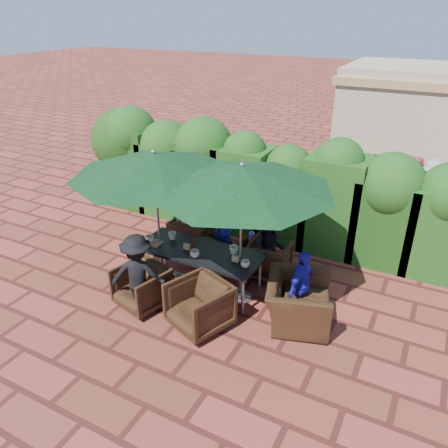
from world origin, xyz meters
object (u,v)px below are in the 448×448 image
at_px(umbrella_left, 154,164).
at_px(chair_near_right, 199,304).
at_px(chair_near_left, 141,285).
at_px(chair_end_right, 299,295).
at_px(umbrella_right, 242,178).
at_px(chair_far_left, 194,233).
at_px(chair_far_mid, 224,249).
at_px(chair_far_right, 269,258).
at_px(dining_table, 200,254).

bearing_deg(umbrella_left, chair_near_right, -33.45).
bearing_deg(chair_near_left, chair_end_right, 33.30).
distance_m(umbrella_right, chair_far_left, 2.59).
relative_size(umbrella_left, chair_far_mid, 4.05).
height_order(chair_far_left, chair_near_left, chair_far_left).
xyz_separation_m(umbrella_left, chair_end_right, (2.64, -0.03, -1.72)).
xyz_separation_m(chair_near_left, chair_near_right, (1.13, -0.03, 0.03)).
bearing_deg(chair_far_mid, chair_far_right, -157.17).
distance_m(chair_far_right, chair_end_right, 1.37).
distance_m(chair_far_right, chair_near_left, 2.38).
height_order(dining_table, chair_far_right, same).
bearing_deg(dining_table, umbrella_left, -175.15).
bearing_deg(chair_end_right, umbrella_left, 72.34).
relative_size(dining_table, umbrella_right, 0.76).
height_order(umbrella_left, chair_near_left, umbrella_left).
relative_size(umbrella_left, chair_near_right, 3.30).
xyz_separation_m(chair_far_mid, chair_near_right, (0.51, -1.81, 0.08)).
bearing_deg(umbrella_left, chair_far_right, 29.49).
bearing_deg(chair_end_right, dining_table, 69.97).
bearing_deg(chair_near_left, chair_far_right, 64.84).
relative_size(umbrella_right, chair_near_right, 3.41).
height_order(umbrella_right, chair_far_mid, umbrella_right).
bearing_deg(chair_far_left, umbrella_right, 144.47).
bearing_deg(umbrella_left, chair_far_left, 89.29).
relative_size(chair_far_left, chair_near_right, 0.95).
bearing_deg(chair_near_right, chair_far_right, 99.77).
xyz_separation_m(chair_far_right, chair_near_right, (-0.40, -1.85, 0.05)).
bearing_deg(chair_far_left, dining_table, 124.48).
xyz_separation_m(chair_near_right, chair_end_right, (1.31, 0.85, 0.07)).
bearing_deg(umbrella_left, chair_end_right, -0.66).
distance_m(dining_table, umbrella_left, 1.73).
distance_m(dining_table, umbrella_right, 1.72).
bearing_deg(umbrella_right, chair_end_right, -6.68).
height_order(chair_far_left, chair_end_right, chair_end_right).
distance_m(chair_near_left, chair_end_right, 2.58).
relative_size(umbrella_right, chair_far_right, 3.89).
height_order(umbrella_left, chair_far_left, umbrella_left).
bearing_deg(chair_far_mid, chair_near_left, 90.91).
distance_m(umbrella_left, chair_near_left, 2.02).
distance_m(dining_table, chair_far_left, 1.35).
distance_m(umbrella_left, chair_far_mid, 2.24).
xyz_separation_m(umbrella_right, chair_far_left, (-1.54, 1.04, -1.81)).
bearing_deg(chair_near_right, chair_near_left, -159.56).
distance_m(chair_near_right, chair_end_right, 1.56).
relative_size(umbrella_right, chair_far_left, 3.58).
bearing_deg(chair_far_right, chair_near_left, 47.08).
relative_size(dining_table, chair_near_right, 2.58).
bearing_deg(umbrella_right, chair_far_left, 146.10).
bearing_deg(umbrella_left, umbrella_right, 3.54).
relative_size(umbrella_right, chair_far_mid, 4.18).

